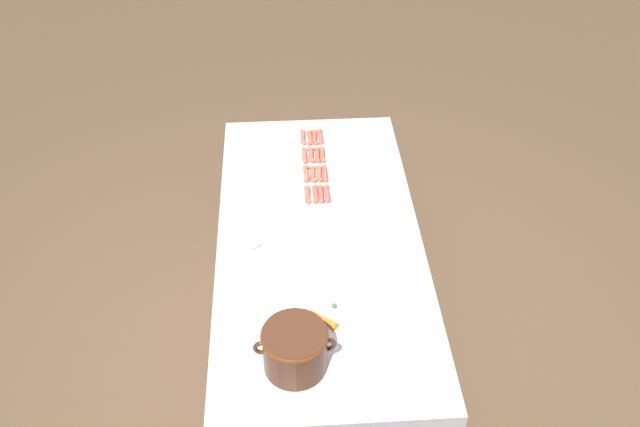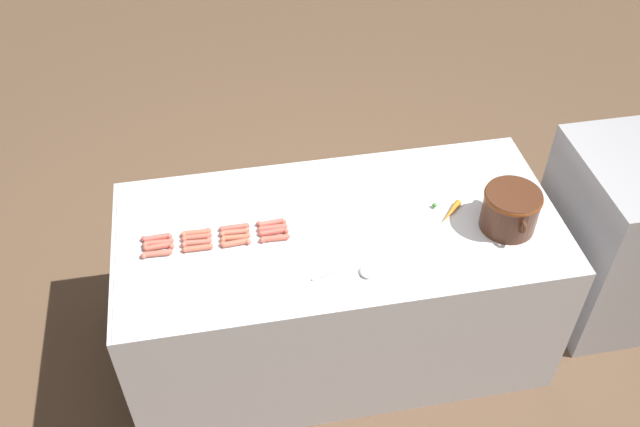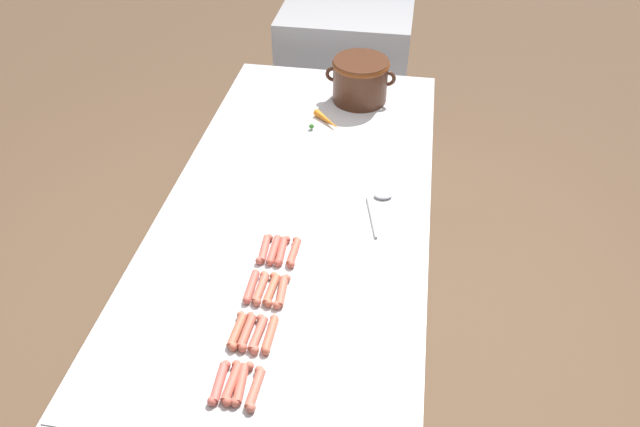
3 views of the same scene
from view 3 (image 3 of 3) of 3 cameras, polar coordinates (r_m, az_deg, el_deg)
The scene contains 22 objects.
ground_plane at distance 2.84m, azimuth -1.65°, elevation -12.24°, with size 20.00×20.00×0.00m, color brown.
griddle_counter at distance 2.50m, azimuth -1.85°, elevation -6.19°, with size 0.99×2.08×0.88m.
back_cabinet at distance 3.74m, azimuth 2.62°, elevation 12.82°, with size 0.74×0.77×1.01m, color #A0A0A4.
hot_dog_0 at distance 1.66m, azimuth -9.92°, elevation -16.11°, with size 0.03×0.14×0.03m.
hot_dog_1 at distance 1.75m, azimuth -8.19°, elevation -11.36°, with size 0.03×0.14×0.03m.
hot_dog_2 at distance 1.86m, azimuth -6.80°, elevation -7.15°, with size 0.03×0.14×0.03m.
hot_dog_3 at distance 1.97m, azimuth -5.51°, elevation -3.49°, with size 0.03×0.14×0.03m.
hot_dog_4 at distance 1.65m, azimuth -8.70°, elevation -16.17°, with size 0.03×0.14×0.03m.
hot_dog_5 at distance 1.75m, azimuth -7.26°, elevation -11.48°, with size 0.03×0.14×0.03m.
hot_dog_6 at distance 1.85m, azimuth -5.88°, elevation -7.33°, with size 0.03×0.14×0.03m.
hot_dog_7 at distance 1.97m, azimuth -4.58°, elevation -3.58°, with size 0.03×0.14×0.03m.
hot_dog_8 at distance 1.65m, azimuth -7.67°, elevation -16.30°, with size 0.04×0.14×0.03m.
hot_dog_9 at distance 1.74m, azimuth -6.14°, elevation -11.72°, with size 0.04×0.14×0.03m.
hot_dog_10 at distance 1.85m, azimuth -4.81°, elevation -7.45°, with size 0.03×0.14×0.03m.
hot_dog_11 at distance 1.96m, azimuth -3.72°, elevation -3.69°, with size 0.03×0.14×0.03m.
hot_dog_12 at distance 1.64m, azimuth -6.43°, elevation -16.79°, with size 0.03×0.14×0.03m.
hot_dog_13 at distance 1.73m, azimuth -4.96°, elevation -11.80°, with size 0.03×0.14×0.03m.
hot_dog_14 at distance 1.84m, azimuth -3.79°, elevation -7.68°, with size 0.03×0.14×0.03m.
hot_dog_15 at distance 1.96m, azimuth -2.61°, elevation -3.81°, with size 0.03×0.14×0.03m.
bean_pot at distance 2.74m, azimuth 4.00°, elevation 13.21°, with size 0.33×0.26×0.20m.
serving_spoon at distance 2.17m, azimuth 5.90°, elevation 1.12°, with size 0.10×0.27×0.02m.
carrot at distance 2.60m, azimuth 0.63°, elevation 9.16°, with size 0.14×0.14×0.03m.
Camera 3 is at (0.36, -1.66, 2.27)m, focal length 32.41 mm.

